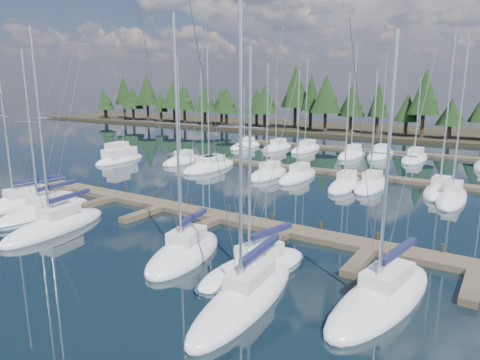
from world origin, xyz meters
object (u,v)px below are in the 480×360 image
Objects in this scene: front_sailboat_2 at (56,226)px; front_sailboat_3 at (185,252)px; main_dock at (217,219)px; front_sailboat_0 at (21,204)px; front_sailboat_5 at (246,297)px; motor_yacht_left at (120,158)px; front_sailboat_1 at (44,212)px; front_sailboat_4 at (255,269)px; front_sailboat_6 at (382,297)px.

front_sailboat_3 is (11.40, 1.19, 0.00)m from front_sailboat_2.
front_sailboat_2 reaches higher than main_dock.
front_sailboat_2 is (7.92, -2.02, 0.01)m from front_sailboat_0.
front_sailboat_5 reaches higher than motor_yacht_left.
front_sailboat_5 reaches higher than front_sailboat_2.
front_sailboat_5 is at bearing -24.09° from front_sailboat_3.
front_sailboat_1 is 1.53× the size of motor_yacht_left.
front_sailboat_5 is (21.68, -3.28, 0.02)m from front_sailboat_1.
front_sailboat_3 is at bearing 155.91° from front_sailboat_5.
front_sailboat_2 is at bearing 174.78° from front_sailboat_5.
front_sailboat_4 is at bearing 113.26° from front_sailboat_5.
main_dock is at bearing 42.18° from front_sailboat_2.
front_sailboat_4 is at bearing -0.55° from front_sailboat_1.
front_sailboat_3 reaches higher than motor_yacht_left.
front_sailboat_0 is 1.59× the size of motor_yacht_left.
front_sailboat_5 is at bearing -147.18° from front_sailboat_6.
front_sailboat_6 is (23.33, 2.04, -0.02)m from front_sailboat_2.
front_sailboat_1 is (-12.96, -6.45, 0.08)m from main_dock.
front_sailboat_0 is at bearing -160.13° from main_dock.
front_sailboat_3 is (2.44, -6.93, 0.10)m from main_dock.
front_sailboat_6 is (5.66, 3.65, -0.02)m from front_sailboat_5.
motor_yacht_left is (-35.00, 21.42, 0.21)m from front_sailboat_4.
front_sailboat_0 is 8.17m from front_sailboat_2.
motor_yacht_left is (-36.32, 24.50, 0.19)m from front_sailboat_5.
front_sailboat_3 is 37.07m from motor_yacht_left.
motor_yacht_left is (-30.05, 21.70, 0.19)m from front_sailboat_3.
front_sailboat_6 is at bearing 0.79° from front_sailboat_1.
front_sailboat_5 is at bearing -34.00° from motor_yacht_left.
front_sailboat_3 is 4.95m from front_sailboat_4.
front_sailboat_5 reaches higher than front_sailboat_0.
front_sailboat_6 is (14.38, -6.08, 0.08)m from main_dock.
main_dock is 2.91× the size of front_sailboat_2.
front_sailboat_5 is (25.59, -3.63, 0.02)m from front_sailboat_0.
front_sailboat_1 reaches higher than main_dock.
front_sailboat_1 is 0.93× the size of front_sailboat_2.
front_sailboat_1 is (3.91, -0.35, -0.00)m from front_sailboat_0.
motor_yacht_left is (-18.65, 22.89, 0.19)m from front_sailboat_2.
front_sailboat_5 is 43.82m from motor_yacht_left.
front_sailboat_2 is 1.11× the size of front_sailboat_6.
front_sailboat_1 is at bearing -153.54° from main_dock.
front_sailboat_6 is at bearing 32.82° from front_sailboat_5.
front_sailboat_1 is at bearing -179.21° from front_sailboat_6.
front_sailboat_1 is at bearing 171.40° from front_sailboat_5.
motor_yacht_left is at bearing 124.61° from front_sailboat_1.
main_dock is at bearing 26.46° from front_sailboat_1.
front_sailboat_0 reaches higher than front_sailboat_4.
main_dock is 3.32× the size of front_sailboat_4.
front_sailboat_4 is 41.04m from motor_yacht_left.
front_sailboat_3 reaches higher than front_sailboat_4.
main_dock is 3.22× the size of front_sailboat_6.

